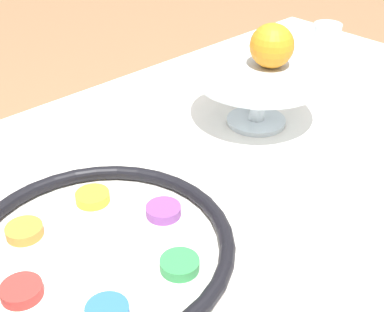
# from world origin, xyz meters

# --- Properties ---
(seder_plate) EXTENTS (0.34, 0.34, 0.03)m
(seder_plate) POSITION_xyz_m (-0.28, 0.05, 0.76)
(seder_plate) COLOR white
(seder_plate) RESTS_ON dining_table
(fruit_stand) EXTENTS (0.23, 0.23, 0.11)m
(fruit_stand) POSITION_xyz_m (0.13, 0.14, 0.84)
(fruit_stand) COLOR silver
(fruit_stand) RESTS_ON dining_table
(orange_fruit) EXTENTS (0.07, 0.07, 0.07)m
(orange_fruit) POSITION_xyz_m (0.13, 0.12, 0.90)
(orange_fruit) COLOR orange
(orange_fruit) RESTS_ON fruit_stand
(cup_near) EXTENTS (0.07, 0.07, 0.06)m
(cup_near) POSITION_xyz_m (0.52, 0.27, 0.78)
(cup_near) COLOR silver
(cup_near) RESTS_ON dining_table
(cup_mid) EXTENTS (0.07, 0.07, 0.06)m
(cup_mid) POSITION_xyz_m (0.39, 0.23, 0.78)
(cup_mid) COLOR silver
(cup_mid) RESTS_ON dining_table
(fork_right) EXTENTS (0.04, 0.18, 0.01)m
(fork_right) POSITION_xyz_m (-0.27, 0.34, 0.75)
(fork_right) COLOR silver
(fork_right) RESTS_ON dining_table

